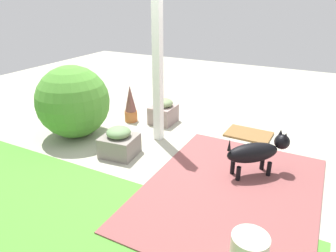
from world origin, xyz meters
name	(u,v)px	position (x,y,z in m)	size (l,w,h in m)	color
ground_plane	(175,148)	(0.00, 0.00, 0.00)	(12.00, 12.00, 0.00)	#A7A692
brick_path	(230,191)	(-1.00, 0.66, 0.01)	(1.80, 2.40, 0.02)	brown
porch_pillar	(158,55)	(0.36, -0.16, 1.25)	(0.11, 0.11, 2.50)	white
stone_planter_nearest	(163,112)	(0.59, -0.74, 0.19)	(0.38, 0.43, 0.42)	gray
stone_planter_mid	(119,143)	(0.58, 0.52, 0.18)	(0.49, 0.47, 0.40)	gray
round_shrub	(73,102)	(1.54, 0.31, 0.54)	(1.07, 1.07, 1.07)	#4B8D31
terracotta_pot_spiky	(130,105)	(1.11, -0.55, 0.30)	(0.21, 0.21, 0.62)	#B86634
dog	(257,152)	(-1.15, 0.20, 0.31)	(0.67, 0.63, 0.54)	black
doormat	(249,134)	(-0.81, -0.90, 0.01)	(0.67, 0.47, 0.03)	brown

